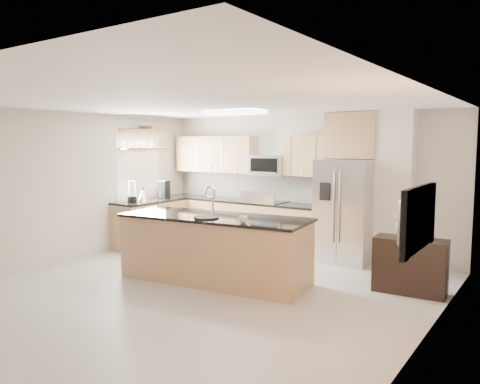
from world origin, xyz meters
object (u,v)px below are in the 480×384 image
Objects in this scene: island at (215,248)px; platter at (206,217)px; microwave at (269,165)px; blender at (132,193)px; bowl at (146,127)px; cup at (243,219)px; kettle at (143,195)px; credenza at (410,266)px; television at (407,218)px; flower_vase at (407,214)px; refrigerator at (346,211)px; coffee_maker at (163,190)px; range at (265,225)px.

island is 0.55m from platter.
microwave is 0.26× the size of island.
island reaches higher than blender.
platter is 3.47m from bowl.
cup is 3.45m from kettle.
blender is (-5.14, -0.34, 0.72)m from credenza.
bowl reaches higher than television.
island is 7.08× the size of blender.
flower_vase reaches higher than platter.
credenza is at bearing 3.75° from blender.
microwave reaches higher than blender.
television is at bearing -18.33° from kettle.
refrigerator is 2.52m from island.
kettle is 0.65m from coffee_maker.
refrigerator is (1.66, -0.17, -0.74)m from microwave.
coffee_maker is at bearing 174.15° from flower_vase.
range is 3.27m from flower_vase.
island is 2.75m from blender.
television is at bearing -42.75° from microwave.
kettle reaches higher than credenza.
microwave is at bearing 38.28° from blender.
cup is 2.41m from television.
coffee_maker is 6.14m from television.
island is at bearing -161.49° from credenza.
bowl is (-3.45, 1.58, 1.35)m from cup.
platter is (0.03, -0.23, 0.50)m from island.
refrigerator is 4.28m from bowl.
television is at bearing -23.89° from coffee_maker.
cup is (0.70, -0.27, 0.54)m from island.
cup is 0.44× the size of kettle.
television is (3.01, -0.87, 0.86)m from island.
microwave reaches higher than cup.
bowl is at bearing 151.04° from platter.
flower_vase is at bearing -23.20° from microwave.
island is 23.88× the size of cup.
microwave is 3.55m from credenza.
range is 2.64m from blender.
flower_vase is at bearing -2.34° from bowl.
bowl is at bearing 69.31° from television.
bowl is 0.51× the size of flower_vase.
bowl reaches higher than platter.
television is (2.98, -0.64, 0.35)m from platter.
microwave is 1.82m from refrigerator.
microwave is at bearing 25.43° from bowl.
island is 2.79m from flower_vase.
microwave is at bearing 20.00° from coffee_maker.
credenza is (3.06, -1.18, -0.09)m from range.
island is 10.53× the size of kettle.
bowl is (-2.25, -0.95, 1.91)m from range.
coffee_maker is at bearing 140.79° from island.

